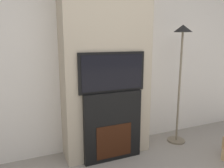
{
  "coord_description": "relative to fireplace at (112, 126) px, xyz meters",
  "views": [
    {
      "loc": [
        -1.04,
        -0.87,
        1.55
      ],
      "look_at": [
        0.0,
        1.59,
        1.01
      ],
      "focal_mm": 35.0,
      "sensor_mm": 36.0,
      "label": 1
    }
  ],
  "objects": [
    {
      "name": "chimney_breast",
      "position": [
        0.0,
        0.21,
        0.9
      ],
      "size": [
        1.16,
        0.41,
        2.7
      ],
      "color": "tan",
      "rests_on": "ground_plane"
    },
    {
      "name": "wall_back",
      "position": [
        0.0,
        0.44,
        0.9
      ],
      "size": [
        6.0,
        0.06,
        2.7
      ],
      "color": "silver",
      "rests_on": "ground_plane"
    },
    {
      "name": "fireplace",
      "position": [
        0.0,
        0.0,
        0.0
      ],
      "size": [
        0.77,
        0.15,
        0.91
      ],
      "color": "black",
      "rests_on": "ground_plane"
    },
    {
      "name": "television",
      "position": [
        0.0,
        -0.0,
        0.71
      ],
      "size": [
        0.87,
        0.07,
        0.5
      ],
      "color": "black",
      "rests_on": "fireplace"
    },
    {
      "name": "floor_lamp",
      "position": [
        1.12,
        0.07,
        0.84
      ],
      "size": [
        0.26,
        0.26,
        1.76
      ],
      "color": "#726651",
      "rests_on": "ground_plane"
    }
  ]
}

